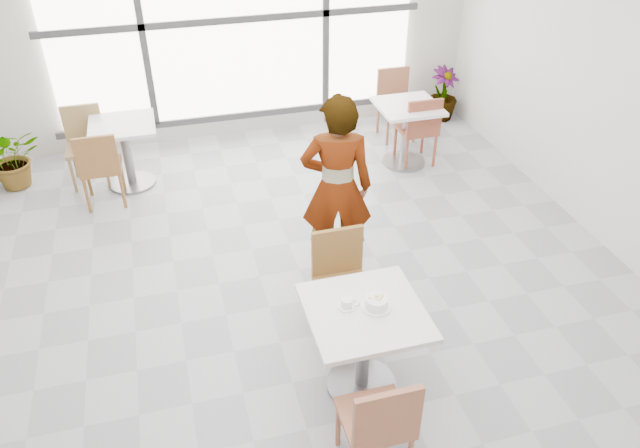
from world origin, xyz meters
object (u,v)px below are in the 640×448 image
object	(u,v)px
oatmeal_bowl	(376,302)
bg_table_left	(126,146)
bg_table_right	(406,126)
bg_chair_left_near	(100,165)
bg_chair_right_far	(395,99)
plant_left	(13,158)
chair_near	(380,421)
chair_far	(341,275)
coffee_cup	(347,303)
main_table	(364,334)
bg_chair_left_far	(85,140)
person	(337,188)
plant_right	(443,94)
bg_chair_right_near	(420,127)

from	to	relation	value
oatmeal_bowl	bg_table_left	xyz separation A→B (m)	(-1.66, 3.52, -0.31)
bg_table_right	bg_chair_left_near	distance (m)	3.46
bg_chair_right_far	plant_left	world-z (taller)	bg_chair_right_far
chair_near	chair_far	xyz separation A→B (m)	(0.19, 1.42, 0.00)
coffee_cup	bg_table_left	world-z (taller)	coffee_cup
chair_near	main_table	bearing A→B (deg)	-101.10
bg_chair_left_far	coffee_cup	bearing A→B (deg)	-62.85
person	bg_chair_left_near	world-z (taller)	person
main_table	oatmeal_bowl	world-z (taller)	oatmeal_bowl
oatmeal_bowl	person	world-z (taller)	person
coffee_cup	bg_chair_left_near	size ratio (longest dim) A/B	0.18
bg_table_left	bg_chair_right_far	world-z (taller)	bg_chair_right_far
bg_table_left	bg_chair_left_near	xyz separation A→B (m)	(-0.27, -0.40, 0.01)
bg_chair_right_far	coffee_cup	bearing A→B (deg)	-115.83
coffee_cup	bg_chair_left_near	bearing A→B (deg)	119.55
person	plant_left	xyz separation A→B (m)	(-3.04, 2.42, -0.52)
person	bg_chair_right_far	xyz separation A→B (m)	(1.54, 2.51, -0.36)
person	bg_table_left	world-z (taller)	person
bg_table_right	plant_right	xyz separation A→B (m)	(0.97, 1.06, -0.13)
oatmeal_bowl	bg_chair_left_near	xyz separation A→B (m)	(-1.92, 3.12, -0.29)
bg_chair_left_far	bg_chair_right_far	size ratio (longest dim) A/B	1.00
bg_chair_right_near	coffee_cup	bearing A→B (deg)	58.51
chair_far	bg_chair_left_near	distance (m)	3.07
bg_chair_left_far	bg_chair_right_far	bearing A→B (deg)	2.58
bg_chair_right_far	plant_left	size ratio (longest dim) A/B	1.26
coffee_cup	bg_chair_right_near	world-z (taller)	bg_chair_right_near
chair_far	bg_table_right	world-z (taller)	chair_far
chair_near	coffee_cup	bearing A→B (deg)	-92.16
plant_right	bg_chair_right_far	bearing A→B (deg)	-160.29
bg_chair_right_near	bg_chair_right_far	distance (m)	0.86
chair_near	oatmeal_bowl	distance (m)	0.81
main_table	person	size ratio (longest dim) A/B	0.46
coffee_cup	chair_far	bearing A→B (deg)	76.15
bg_chair_right_near	plant_right	distance (m)	1.43
coffee_cup	plant_left	world-z (taller)	coffee_cup
main_table	chair_near	size ratio (longest dim) A/B	0.92
person	coffee_cup	bearing A→B (deg)	89.98
chair_far	coffee_cup	size ratio (longest dim) A/B	5.47
main_table	chair_far	distance (m)	0.71
main_table	bg_table_left	xyz separation A→B (m)	(-1.58, 3.53, -0.04)
oatmeal_bowl	person	distance (m)	1.43
bg_table_right	bg_chair_right_near	size ratio (longest dim) A/B	0.86
bg_chair_right_far	plant_right	xyz separation A→B (m)	(0.82, 0.29, -0.14)
bg_table_left	plant_right	world-z (taller)	bg_table_left
coffee_cup	bg_chair_left_near	xyz separation A→B (m)	(-1.73, 3.06, -0.28)
chair_near	bg_chair_left_near	world-z (taller)	same
coffee_cup	bg_table_left	bearing A→B (deg)	112.96
chair_near	bg_chair_left_near	size ratio (longest dim) A/B	1.00
main_table	bg_chair_right_far	world-z (taller)	bg_chair_right_far
person	bg_chair_left_far	bearing A→B (deg)	-32.55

